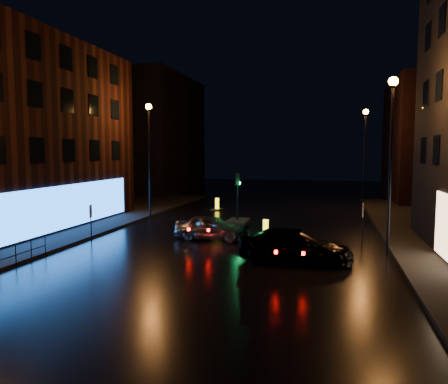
{
  "coord_description": "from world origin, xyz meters",
  "views": [
    {
      "loc": [
        5.02,
        -15.76,
        4.93
      ],
      "look_at": [
        -0.36,
        6.45,
        2.8
      ],
      "focal_mm": 35.0,
      "sensor_mm": 36.0,
      "label": 1
    }
  ],
  "objects_px": {
    "traffic_signal": "(238,215)",
    "bollard_near": "(266,233)",
    "bollard_far": "(217,207)",
    "road_sign_left": "(91,214)",
    "road_sign_right": "(363,213)",
    "dark_sedan": "(295,246)",
    "silver_hatchback": "(211,227)"
  },
  "relations": [
    {
      "from": "traffic_signal",
      "to": "bollard_near",
      "type": "relative_size",
      "value": 2.59
    },
    {
      "from": "bollard_far",
      "to": "traffic_signal",
      "type": "bearing_deg",
      "value": -52.92
    },
    {
      "from": "bollard_near",
      "to": "bollard_far",
      "type": "distance_m",
      "value": 11.91
    },
    {
      "from": "bollard_far",
      "to": "road_sign_left",
      "type": "xyz_separation_m",
      "value": [
        -3.31,
        -14.45,
        1.32
      ]
    },
    {
      "from": "road_sign_left",
      "to": "road_sign_right",
      "type": "relative_size",
      "value": 0.95
    },
    {
      "from": "traffic_signal",
      "to": "dark_sedan",
      "type": "relative_size",
      "value": 0.68
    },
    {
      "from": "silver_hatchback",
      "to": "bollard_far",
      "type": "height_order",
      "value": "silver_hatchback"
    },
    {
      "from": "silver_hatchback",
      "to": "dark_sedan",
      "type": "relative_size",
      "value": 0.79
    },
    {
      "from": "bollard_near",
      "to": "dark_sedan",
      "type": "bearing_deg",
      "value": -46.6
    },
    {
      "from": "silver_hatchback",
      "to": "bollard_near",
      "type": "xyz_separation_m",
      "value": [
        2.88,
        1.57,
        -0.46
      ]
    },
    {
      "from": "silver_hatchback",
      "to": "dark_sedan",
      "type": "xyz_separation_m",
      "value": [
        4.99,
        -4.02,
        0.06
      ]
    },
    {
      "from": "road_sign_right",
      "to": "bollard_far",
      "type": "bearing_deg",
      "value": -41.52
    },
    {
      "from": "traffic_signal",
      "to": "road_sign_right",
      "type": "height_order",
      "value": "traffic_signal"
    },
    {
      "from": "road_sign_left",
      "to": "dark_sedan",
      "type": "bearing_deg",
      "value": -27.07
    },
    {
      "from": "dark_sedan",
      "to": "road_sign_left",
      "type": "distance_m",
      "value": 11.2
    },
    {
      "from": "bollard_near",
      "to": "road_sign_left",
      "type": "bearing_deg",
      "value": -133.42
    },
    {
      "from": "road_sign_right",
      "to": "bollard_near",
      "type": "bearing_deg",
      "value": -3.66
    },
    {
      "from": "traffic_signal",
      "to": "road_sign_left",
      "type": "bearing_deg",
      "value": -125.42
    },
    {
      "from": "bollard_near",
      "to": "traffic_signal",
      "type": "bearing_deg",
      "value": 141.7
    },
    {
      "from": "bollard_near",
      "to": "bollard_far",
      "type": "height_order",
      "value": "bollard_far"
    },
    {
      "from": "silver_hatchback",
      "to": "bollard_far",
      "type": "bearing_deg",
      "value": 14.34
    },
    {
      "from": "road_sign_left",
      "to": "road_sign_right",
      "type": "distance_m",
      "value": 14.62
    },
    {
      "from": "traffic_signal",
      "to": "bollard_near",
      "type": "height_order",
      "value": "traffic_signal"
    },
    {
      "from": "traffic_signal",
      "to": "dark_sedan",
      "type": "distance_m",
      "value": 11.5
    },
    {
      "from": "road_sign_right",
      "to": "traffic_signal",
      "type": "bearing_deg",
      "value": -30.74
    },
    {
      "from": "bollard_near",
      "to": "road_sign_right",
      "type": "height_order",
      "value": "road_sign_right"
    },
    {
      "from": "silver_hatchback",
      "to": "road_sign_left",
      "type": "height_order",
      "value": "road_sign_left"
    },
    {
      "from": "road_sign_left",
      "to": "bollard_near",
      "type": "bearing_deg",
      "value": 5.23
    },
    {
      "from": "dark_sedan",
      "to": "road_sign_left",
      "type": "relative_size",
      "value": 2.46
    },
    {
      "from": "dark_sedan",
      "to": "road_sign_left",
      "type": "bearing_deg",
      "value": 81.41
    },
    {
      "from": "traffic_signal",
      "to": "road_sign_left",
      "type": "relative_size",
      "value": 1.68
    },
    {
      "from": "traffic_signal",
      "to": "road_sign_right",
      "type": "bearing_deg",
      "value": -34.93
    }
  ]
}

